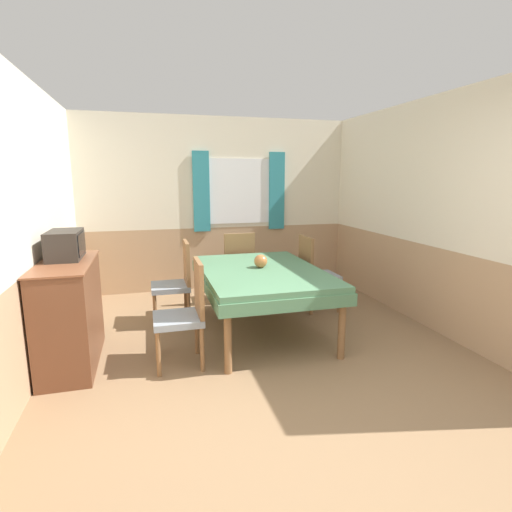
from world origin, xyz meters
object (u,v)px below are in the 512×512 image
object	(u,v)px
dining_table	(261,278)
chair_left_far	(176,280)
chair_right_far	(315,271)
tv	(65,245)
sideboard	(70,313)
vase	(261,261)
chair_left_near	(186,310)
chair_head_window	(238,265)

from	to	relation	value
dining_table	chair_left_far	world-z (taller)	chair_left_far
chair_right_far	tv	distance (m)	2.95
sideboard	chair_left_far	bearing A→B (deg)	39.00
tv	sideboard	bearing A→B (deg)	-84.74
dining_table	vase	bearing A→B (deg)	80.02
sideboard	dining_table	bearing A→B (deg)	7.96
chair_left_near	sideboard	xyz separation A→B (m)	(-1.03, 0.30, -0.03)
sideboard	vase	distance (m)	1.98
chair_left_near	vase	size ratio (longest dim) A/B	6.63
chair_left_far	sideboard	xyz separation A→B (m)	(-1.03, -0.83, -0.03)
chair_left_far	vase	size ratio (longest dim) A/B	6.63
dining_table	chair_head_window	bearing A→B (deg)	90.00
chair_head_window	tv	world-z (taller)	tv
chair_left_far	vase	world-z (taller)	chair_left_far
chair_right_far	chair_left_far	distance (m)	1.77
dining_table	tv	size ratio (longest dim) A/B	3.86
dining_table	chair_left_far	xyz separation A→B (m)	(-0.88, 0.57, -0.11)
dining_table	chair_left_far	bearing A→B (deg)	147.36
chair_head_window	tv	size ratio (longest dim) A/B	2.00
chair_right_far	chair_left_near	bearing A→B (deg)	-57.36
chair_left_near	chair_left_far	bearing A→B (deg)	0.00
dining_table	chair_left_near	xyz separation A→B (m)	(-0.88, -0.57, -0.11)
dining_table	chair_left_near	size ratio (longest dim) A/B	1.93
vase	chair_head_window	bearing A→B (deg)	90.67
chair_left_far	chair_left_near	distance (m)	1.13
sideboard	tv	bearing A→B (deg)	95.26
chair_right_far	chair_left_near	size ratio (longest dim) A/B	1.00
chair_left_near	sideboard	distance (m)	1.07
chair_right_far	chair_head_window	size ratio (longest dim) A/B	1.00
dining_table	chair_right_far	size ratio (longest dim) A/B	1.93
chair_head_window	dining_table	bearing A→B (deg)	-90.00
chair_head_window	chair_left_near	distance (m)	1.96
chair_left_near	tv	bearing A→B (deg)	66.09
chair_right_far	vase	bearing A→B (deg)	-60.52
dining_table	chair_right_far	distance (m)	1.05
chair_head_window	tv	distance (m)	2.39
chair_head_window	vase	distance (m)	1.14
vase	chair_right_far	bearing A→B (deg)	29.48
chair_right_far	chair_left_near	world-z (taller)	same
chair_left_near	vase	world-z (taller)	chair_left_near
chair_left_far	sideboard	bearing A→B (deg)	129.00
chair_left_near	chair_right_far	bearing A→B (deg)	-57.36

